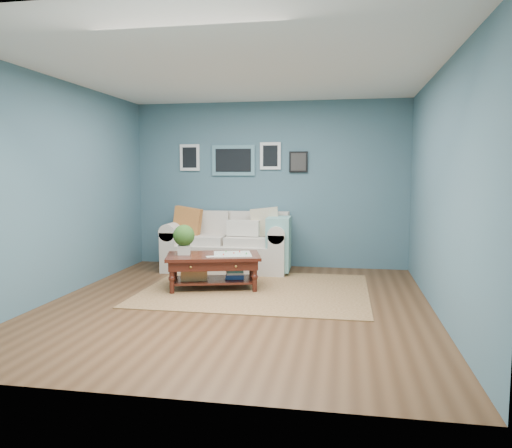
# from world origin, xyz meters

# --- Properties ---
(room_shell) EXTENTS (5.00, 5.02, 2.70)m
(room_shell) POSITION_xyz_m (-0.01, 0.06, 1.36)
(room_shell) COLOR brown
(room_shell) RESTS_ON ground
(area_rug) EXTENTS (2.92, 2.34, 0.01)m
(area_rug) POSITION_xyz_m (0.10, 0.73, 0.01)
(area_rug) COLOR brown
(area_rug) RESTS_ON ground
(loveseat) EXTENTS (1.99, 0.91, 1.02)m
(loveseat) POSITION_xyz_m (-0.51, 2.03, 0.42)
(loveseat) COLOR beige
(loveseat) RESTS_ON ground
(coffee_table) EXTENTS (1.37, 1.01, 0.86)m
(coffee_table) POSITION_xyz_m (-0.55, 0.72, 0.38)
(coffee_table) COLOR #38130D
(coffee_table) RESTS_ON ground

